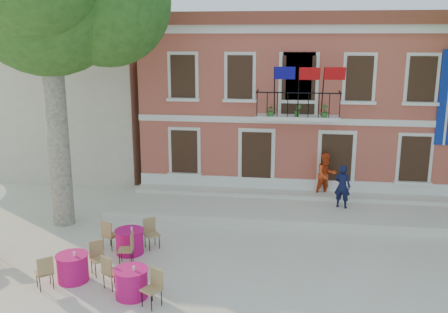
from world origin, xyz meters
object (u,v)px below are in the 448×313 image
Objects in this scene: cafe_table_0 at (130,240)px; cafe_table_3 at (73,267)px; pedestrian_orange at (326,175)px; cafe_table_1 at (131,282)px; pedestrian_navy at (342,186)px.

cafe_table_0 and cafe_table_3 have the same top height.
pedestrian_orange is 0.97× the size of cafe_table_1.
cafe_table_0 is 2.18m from cafe_table_3.
pedestrian_orange is 9.82m from cafe_table_1.
pedestrian_navy is 0.92× the size of pedestrian_orange.
pedestrian_navy is at bearing 32.98° from cafe_table_0.
pedestrian_navy is 0.89× the size of cafe_table_1.
cafe_table_3 is at bearing 58.58° from pedestrian_navy.
pedestrian_orange is at bearing -47.28° from pedestrian_navy.
pedestrian_navy is at bearing 49.75° from cafe_table_1.
cafe_table_3 is (-0.98, -1.95, -0.01)m from cafe_table_0.
cafe_table_0 is at bearing 63.35° from cafe_table_3.
cafe_table_1 is (-5.90, -6.97, -0.70)m from pedestrian_navy.
cafe_table_1 is at bearing 69.04° from pedestrian_navy.
pedestrian_orange is at bearing 56.76° from cafe_table_1.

